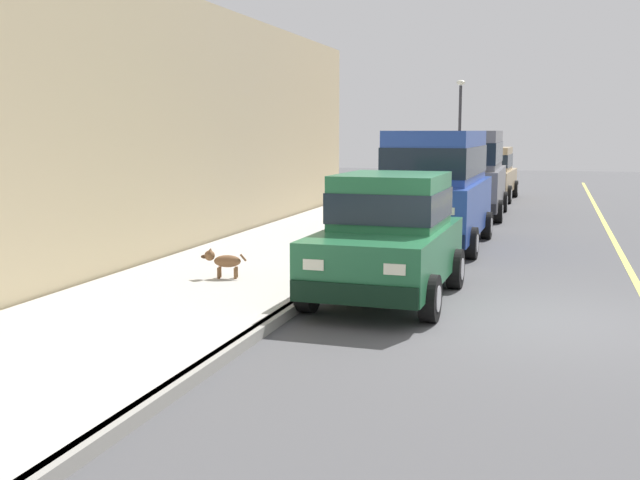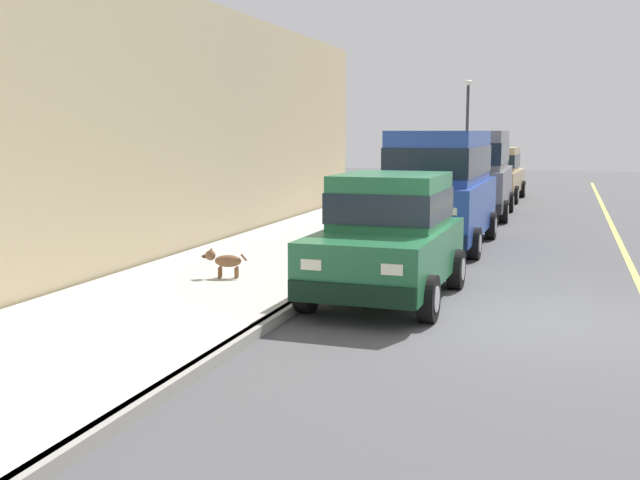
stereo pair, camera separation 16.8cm
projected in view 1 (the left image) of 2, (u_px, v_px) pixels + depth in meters
The scene contains 10 objects.
ground_plane at pixel (532, 319), 10.24m from camera, with size 80.00×80.00×0.00m, color #4C4C4F.
curb at pixel (307, 299), 11.16m from camera, with size 0.16×64.00×0.14m, color gray.
sidewalk at pixel (196, 291), 11.68m from camera, with size 3.60×64.00×0.14m, color #B7B5AD.
car_green_hatchback at pixel (389, 234), 11.39m from camera, with size 2.02×3.84×1.88m.
car_blue_van at pixel (437, 183), 16.51m from camera, with size 2.19×4.93×2.52m.
car_grey_van at pixel (469, 169), 22.41m from camera, with size 2.19×4.93×2.52m.
car_tan_sedan at pixel (487, 173), 27.90m from camera, with size 2.14×4.65×1.92m.
dog_brown at pixel (223, 261), 12.32m from camera, with size 0.74×0.30×0.49m.
street_lamp at pixel (460, 121), 30.99m from camera, with size 0.36×0.36×4.42m.
building_facade at pixel (204, 127), 16.43m from camera, with size 0.50×20.00×5.19m, color tan.
Camera 1 is at (0.19, -10.38, 2.52)m, focal length 42.58 mm.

